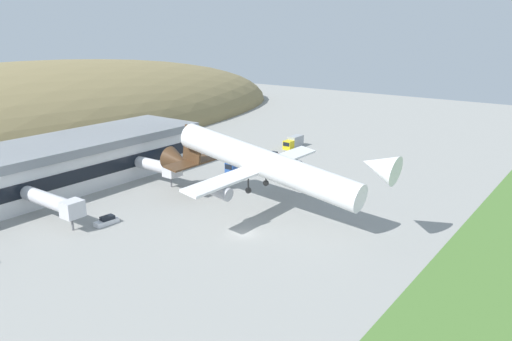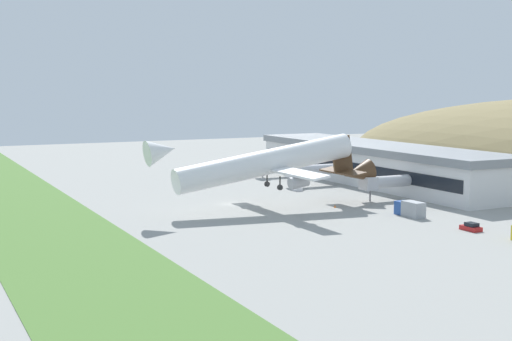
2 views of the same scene
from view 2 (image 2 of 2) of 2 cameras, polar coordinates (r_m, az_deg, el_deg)
The scene contains 12 objects.
ground_plane at distance 150.37m, azimuth -2.04°, elevation -2.68°, with size 358.10×358.10×0.00m, color gray.
grass_strip_foreground at distance 138.88m, azimuth -17.18°, elevation -3.74°, with size 322.29×23.00×0.08m, color #4C7533.
terminal_building at distance 185.86m, azimuth 9.50°, elevation 0.79°, with size 88.63×19.14×10.04m.
jetway_0 at distance 195.98m, azimuth 1.64°, elevation 0.67°, with size 3.38×14.03×5.43m.
jetway_1 at distance 177.82m, azimuth 4.50°, elevation 0.05°, with size 3.38×15.79×5.43m.
jetway_2 at distance 156.93m, azimuth 10.13°, elevation -0.92°, with size 3.38×12.18×5.43m.
cargo_airplane at distance 141.90m, azimuth 1.09°, elevation 0.56°, with size 36.66×50.34×12.18m.
service_car_0 at distance 170.06m, azimuth 3.22°, elevation -1.39°, with size 4.39×2.04×1.48m.
service_car_1 at distance 201.86m, azimuth -2.53°, elevation -0.11°, with size 4.20×2.13×1.56m.
service_car_2 at distance 127.68m, azimuth 16.82°, elevation -4.37°, with size 3.73×1.94×1.41m.
fuel_truck at distance 138.79m, azimuth 12.22°, elevation -3.02°, with size 6.67×2.45×2.95m.
traffic_cone_0 at distance 146.56m, azimuth 6.34°, elevation -2.85°, with size 0.52×0.52×0.58m.
Camera 2 is at (134.98, -61.65, 24.31)m, focal length 50.00 mm.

